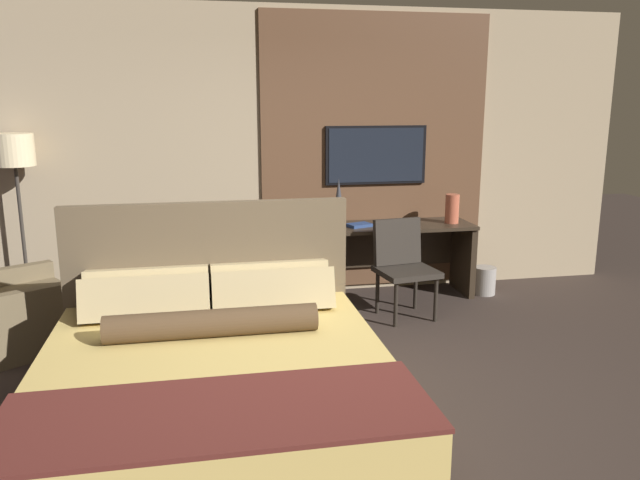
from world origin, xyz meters
The scene contains 12 objects.
ground_plane centered at (0.00, 0.00, 0.00)m, with size 16.00×16.00×0.00m, color #332823.
wall_back_tv_panel centered at (0.13, 2.59, 1.40)m, with size 7.20×0.09×2.80m.
bed centered at (-0.70, -0.04, 0.33)m, with size 1.99×2.15×1.23m.
desk centered at (1.00, 2.29, 0.50)m, with size 1.78×0.56×0.73m.
tv centered at (1.00, 2.52, 1.39)m, with size 1.03×0.04×0.58m.
desk_chair centered at (1.03, 1.72, 0.51)m, with size 0.55×0.55×0.87m.
armchair_by_window centered at (-2.22, 1.58, 0.26)m, with size 1.14×1.16×0.79m.
floor_lamp centered at (-2.30, 2.34, 1.38)m, with size 0.34×0.34×1.64m.
vase_tall centered at (0.56, 2.26, 0.97)m, with size 0.14×0.14×0.46m.
vase_short centered at (1.70, 2.21, 0.88)m, with size 0.14×0.14×0.29m.
book centered at (0.75, 2.21, 0.75)m, with size 0.26×0.22×0.03m.
waste_bin centered at (2.05, 2.14, 0.14)m, with size 0.22×0.22×0.28m.
Camera 1 is at (-0.75, -3.48, 1.93)m, focal length 35.00 mm.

